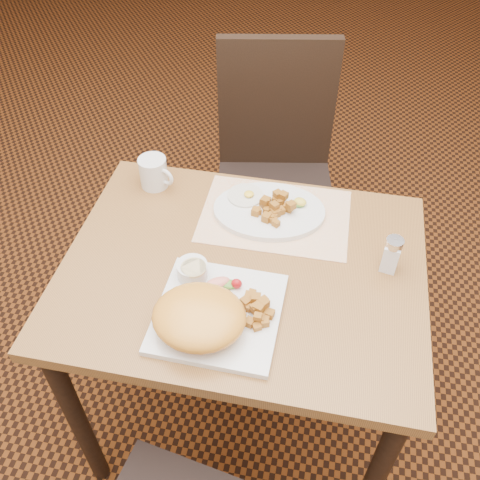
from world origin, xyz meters
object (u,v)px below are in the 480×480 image
table (243,293)px  coffee_mug (154,172)px  salt_shaker (391,254)px  chair_far (275,164)px  plate_square (218,313)px  plate_oval (269,211)px

table → coffee_mug: 0.43m
salt_shaker → coffee_mug: salt_shaker is taller
table → salt_shaker: salt_shaker is taller
table → salt_shaker: size_ratio=9.00×
chair_far → plate_square: 0.89m
plate_oval → coffee_mug: bearing=170.3°
table → coffee_mug: coffee_mug is taller
chair_far → plate_square: (-0.01, -0.86, 0.22)m
chair_far → coffee_mug: chair_far is taller
chair_far → plate_oval: (0.05, -0.50, 0.22)m
chair_far → plate_oval: bearing=85.2°
table → chair_far: chair_far is taller
chair_far → salt_shaker: bearing=109.6°
table → plate_square: plate_square is taller
table → plate_oval: bearing=80.6°
plate_oval → plate_square: bearing=-99.2°
salt_shaker → plate_square: bearing=-149.5°
plate_square → plate_oval: bearing=80.8°
chair_far → coffee_mug: (-0.29, -0.44, 0.26)m
table → plate_square: bearing=-99.0°
plate_square → coffee_mug: coffee_mug is taller
chair_far → plate_oval: chair_far is taller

